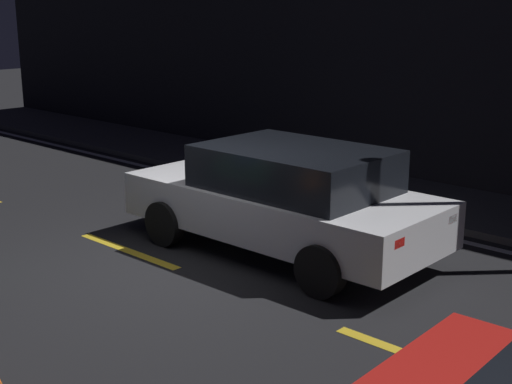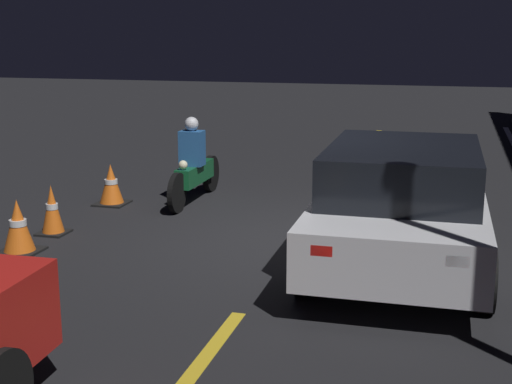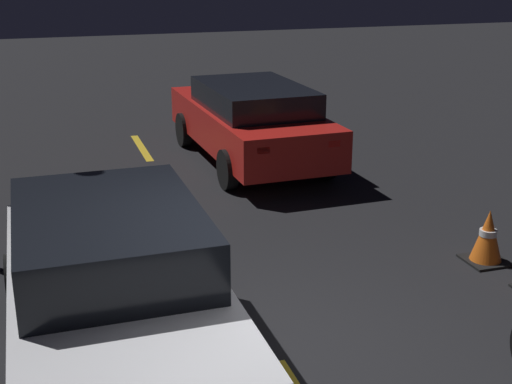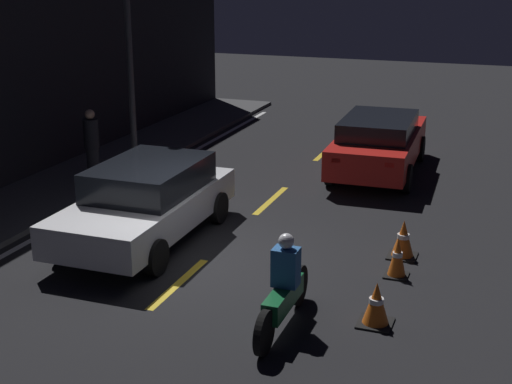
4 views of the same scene
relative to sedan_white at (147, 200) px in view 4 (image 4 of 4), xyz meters
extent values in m
plane|color=black|center=(-0.57, -1.40, -0.76)|extent=(56.00, 56.00, 0.00)
cube|color=gold|center=(-1.57, -1.40, -0.76)|extent=(2.00, 0.14, 0.01)
cube|color=gold|center=(2.93, -1.40, -0.76)|extent=(2.00, 0.14, 0.01)
cube|color=gold|center=(7.43, -1.40, -0.76)|extent=(2.00, 0.14, 0.01)
cube|color=silver|center=(-0.57, 2.01, -0.76)|extent=(25.20, 0.14, 0.01)
cube|color=silver|center=(-0.07, 0.00, -0.16)|extent=(4.30, 1.86, 0.58)
cube|color=black|center=(0.15, 0.00, 0.40)|extent=(2.37, 1.66, 0.54)
cube|color=red|center=(2.05, -0.57, -0.01)|extent=(0.06, 0.20, 0.10)
cube|color=red|center=(2.04, 0.61, -0.01)|extent=(0.06, 0.20, 0.10)
cylinder|color=black|center=(-1.38, -0.91, -0.45)|extent=(0.62, 0.19, 0.62)
cylinder|color=black|center=(-1.40, 0.88, -0.45)|extent=(0.62, 0.19, 0.62)
cylinder|color=black|center=(1.27, -0.88, -0.45)|extent=(0.62, 0.19, 0.62)
cylinder|color=black|center=(1.25, 0.90, -0.45)|extent=(0.62, 0.19, 0.62)
cube|color=red|center=(5.93, -3.14, -0.09)|extent=(4.65, 1.93, 0.68)
cube|color=black|center=(5.71, -3.14, 0.46)|extent=(2.58, 1.68, 0.42)
cube|color=red|center=(3.65, -2.64, 0.08)|extent=(0.07, 0.20, 0.10)
cube|color=red|center=(3.69, -3.79, 0.08)|extent=(0.07, 0.20, 0.10)
cylinder|color=black|center=(7.33, -2.22, -0.43)|extent=(0.66, 0.20, 0.65)
cylinder|color=black|center=(7.39, -3.95, -0.43)|extent=(0.66, 0.20, 0.65)
cylinder|color=black|center=(4.48, -2.32, -0.43)|extent=(0.66, 0.20, 0.65)
cylinder|color=black|center=(4.54, -4.05, -0.43)|extent=(0.66, 0.20, 0.65)
cylinder|color=black|center=(-1.58, -3.42, -0.45)|extent=(0.61, 0.08, 0.61)
cylinder|color=black|center=(-3.13, -3.42, -0.45)|extent=(0.61, 0.10, 0.61)
cube|color=#14592D|center=(-2.36, -3.42, -0.30)|extent=(1.19, 0.24, 0.30)
sphere|color=#F2EABF|center=(-1.86, -3.42, -0.07)|extent=(0.14, 0.14, 0.14)
cube|color=#265999|center=(-2.26, -3.42, 0.12)|extent=(0.28, 0.36, 0.55)
sphere|color=silver|center=(-2.26, -3.42, 0.51)|extent=(0.22, 0.22, 0.22)
cube|color=black|center=(-1.81, -4.62, -0.74)|extent=(0.49, 0.49, 0.03)
cone|color=orange|center=(-1.81, -4.62, -0.42)|extent=(0.38, 0.38, 0.62)
cylinder|color=white|center=(-1.81, -4.62, -0.39)|extent=(0.21, 0.21, 0.07)
cube|color=black|center=(-0.07, -4.62, -0.74)|extent=(0.38, 0.38, 0.03)
cone|color=orange|center=(-0.07, -4.62, -0.41)|extent=(0.30, 0.30, 0.64)
cylinder|color=white|center=(-0.07, -4.62, -0.38)|extent=(0.16, 0.16, 0.08)
cube|color=black|center=(0.79, -4.58, -0.74)|extent=(0.50, 0.50, 0.03)
cone|color=orange|center=(0.79, -4.58, -0.41)|extent=(0.38, 0.38, 0.64)
cylinder|color=white|center=(0.79, -4.58, -0.37)|extent=(0.21, 0.21, 0.08)
cylinder|color=black|center=(2.57, 2.81, -0.27)|extent=(0.28, 0.28, 0.77)
cylinder|color=black|center=(2.57, 2.81, 0.46)|extent=(0.34, 0.34, 0.68)
sphere|color=tan|center=(2.57, 2.81, 0.91)|extent=(0.22, 0.22, 0.22)
cylinder|color=#333338|center=(3.26, 2.11, 1.99)|extent=(0.14, 0.14, 5.50)
camera|label=1|loc=(5.82, -6.84, 2.43)|focal=50.00mm
camera|label=2|loc=(8.16, 0.48, 1.93)|focal=50.00mm
camera|label=3|loc=(-6.01, 0.55, 2.86)|focal=50.00mm
camera|label=4|loc=(-10.92, -6.19, 4.12)|focal=50.00mm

